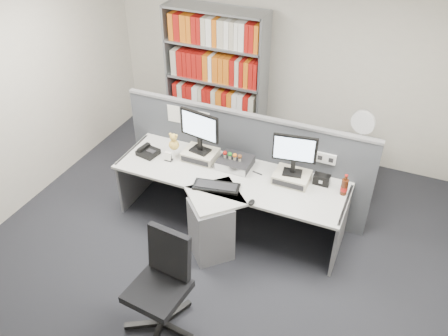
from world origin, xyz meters
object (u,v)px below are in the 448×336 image
at_px(keyboard, 216,186).
at_px(desk, 222,205).
at_px(mouse, 252,202).
at_px(monitor_right, 295,152).
at_px(desktop_pc, 235,163).
at_px(desk_calendar, 168,157).
at_px(cola_bottle, 344,187).
at_px(speaker, 322,179).
at_px(monitor_left, 199,129).
at_px(desk_phone, 148,152).
at_px(office_chair, 162,281).
at_px(filing_cabinet, 354,170).
at_px(shelving_unit, 216,82).
at_px(desk_fan, 363,125).

bearing_deg(keyboard, desk, 49.29).
bearing_deg(mouse, keyboard, 166.94).
bearing_deg(desk, monitor_right, 30.26).
xyz_separation_m(desk, desktop_pc, (-0.01, 0.40, 0.31)).
relative_size(keyboard, desk_calendar, 4.79).
bearing_deg(keyboard, cola_bottle, 18.82).
bearing_deg(keyboard, mouse, -13.06).
bearing_deg(speaker, monitor_left, -176.92).
distance_m(desk, desk_phone, 1.11).
relative_size(desktop_pc, office_chair, 0.36).
xyz_separation_m(monitor_left, desk_calendar, (-0.32, -0.18, -0.35)).
xyz_separation_m(desk_phone, filing_cabinet, (2.24, 1.19, -0.41)).
bearing_deg(monitor_left, desk_phone, -163.91).
bearing_deg(mouse, cola_bottle, 32.87).
relative_size(desk, desk_phone, 10.27).
bearing_deg(monitor_left, desk, -40.93).
xyz_separation_m(keyboard, speaker, (1.01, 0.51, 0.04)).
height_order(cola_bottle, shelving_unit, shelving_unit).
height_order(monitor_right, desk_phone, monitor_right).
distance_m(monitor_left, office_chair, 1.80).
bearing_deg(desk_calendar, keyboard, -19.12).
bearing_deg(desk_phone, monitor_left, 16.09).
bearing_deg(cola_bottle, desk_phone, -175.70).
bearing_deg(shelving_unit, mouse, -57.06).
relative_size(monitor_right, filing_cabinet, 0.67).
bearing_deg(monitor_right, monitor_left, 180.00).
bearing_deg(desk_calendar, office_chair, -63.35).
relative_size(speaker, office_chair, 0.17).
xyz_separation_m(desk_fan, office_chair, (-1.22, -2.67, -0.47)).
distance_m(mouse, desk_phone, 1.48).
distance_m(desk, desk_fan, 1.92).
bearing_deg(desk, desk_fan, 49.38).
relative_size(desk, desktop_pc, 7.10).
distance_m(keyboard, office_chair, 1.24).
bearing_deg(desk_calendar, shelving_unit, 94.81).
height_order(keyboard, speaker, speaker).
height_order(monitor_right, shelving_unit, shelving_unit).
xyz_separation_m(keyboard, mouse, (0.44, -0.10, 0.00)).
xyz_separation_m(monitor_right, cola_bottle, (0.56, -0.00, -0.29)).
height_order(desk, monitor_left, monitor_left).
xyz_separation_m(desk_calendar, speaker, (1.73, 0.26, 0.01)).
bearing_deg(desk_phone, desk_calendar, -2.12).
bearing_deg(keyboard, office_chair, -89.05).
height_order(speaker, office_chair, office_chair).
distance_m(mouse, desk_fan, 1.77).
bearing_deg(filing_cabinet, desk_fan, -90.00).
bearing_deg(desktop_pc, mouse, -53.47).
bearing_deg(mouse, office_chair, -110.46).
height_order(desk_phone, desk_fan, desk_fan).
relative_size(keyboard, filing_cabinet, 0.74).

